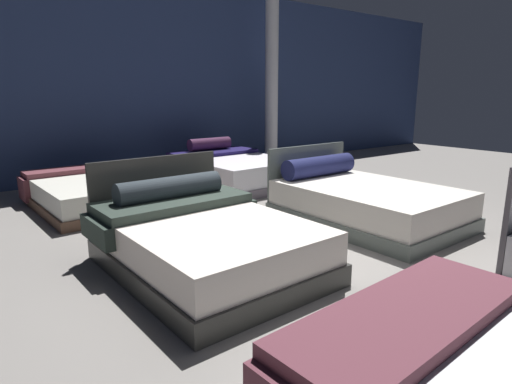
{
  "coord_description": "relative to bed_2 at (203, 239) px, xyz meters",
  "views": [
    {
      "loc": [
        -2.85,
        -2.92,
        1.51
      ],
      "look_at": [
        -0.16,
        0.64,
        0.47
      ],
      "focal_mm": 29.93,
      "sensor_mm": 36.0,
      "label": 1
    }
  ],
  "objects": [
    {
      "name": "ground_plane",
      "position": [
        1.08,
        -0.2,
        -0.27
      ],
      "size": [
        18.0,
        18.0,
        0.02
      ],
      "primitive_type": "cube",
      "color": "gray"
    },
    {
      "name": "showroom_back_wall",
      "position": [
        1.08,
        4.52,
        1.49
      ],
      "size": [
        18.0,
        0.06,
        3.5
      ],
      "primitive_type": "cube",
      "color": "navy",
      "rests_on": "ground_plane"
    },
    {
      "name": "bed_2",
      "position": [
        0.0,
        0.0,
        0.0
      ],
      "size": [
        1.58,
        1.99,
        0.89
      ],
      "rotation": [
        0.0,
        0.0,
        0.03
      ],
      "color": "#2F2F2B",
      "rests_on": "ground_plane"
    },
    {
      "name": "bed_3",
      "position": [
        2.24,
        0.05,
        -0.01
      ],
      "size": [
        1.51,
        2.1,
        0.83
      ],
      "rotation": [
        0.0,
        0.0,
        0.02
      ],
      "color": "#525B56",
      "rests_on": "ground_plane"
    },
    {
      "name": "bed_4",
      "position": [
        -0.02,
        2.74,
        -0.07
      ],
      "size": [
        1.74,
        1.98,
        0.44
      ],
      "rotation": [
        0.0,
        0.0,
        0.04
      ],
      "color": "brown",
      "rests_on": "ground_plane"
    },
    {
      "name": "bed_5",
      "position": [
        2.18,
        2.74,
        -0.01
      ],
      "size": [
        1.64,
        2.05,
        0.73
      ],
      "rotation": [
        0.0,
        0.0,
        0.03
      ],
      "color": "#584E5A",
      "rests_on": "ground_plane"
    },
    {
      "name": "support_pillar",
      "position": [
        3.9,
        3.86,
        1.49
      ],
      "size": [
        0.27,
        0.27,
        3.5
      ],
      "primitive_type": "cylinder",
      "color": "silver",
      "rests_on": "ground_plane"
    }
  ]
}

